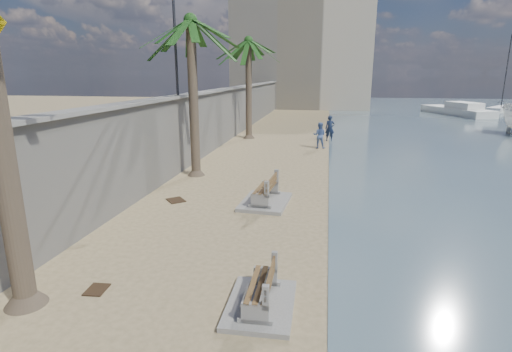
{
  "coord_description": "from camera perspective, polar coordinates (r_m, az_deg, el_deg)",
  "views": [
    {
      "loc": [
        1.82,
        -6.01,
        4.61
      ],
      "look_at": [
        -0.5,
        7.0,
        1.2
      ],
      "focal_mm": 28.0,
      "sensor_mm": 36.0,
      "label": 1
    }
  ],
  "objects": [
    {
      "name": "bench_near",
      "position": [
        8.37,
        0.67,
        -16.1
      ],
      "size": [
        1.37,
        1.98,
        0.82
      ],
      "color": "gray",
      "rests_on": "ground_plane"
    },
    {
      "name": "wall_cap",
      "position": [
        26.97,
        -5.1,
        12.16
      ],
      "size": [
        0.8,
        70.0,
        0.12
      ],
      "primitive_type": "cube",
      "color": "gray",
      "rests_on": "seawall"
    },
    {
      "name": "debris_c",
      "position": [
        15.22,
        -11.38,
        -3.41
      ],
      "size": [
        0.88,
        0.89,
        0.03
      ],
      "primitive_type": "cube",
      "rotation": [
        0.0,
        0.0,
        2.29
      ],
      "color": "#382616",
      "rests_on": "ground_plane"
    },
    {
      "name": "seawall",
      "position": [
        27.1,
        -5.01,
        8.36
      ],
      "size": [
        0.45,
        70.0,
        3.5
      ],
      "primitive_type": "cube",
      "color": "gray",
      "rests_on": "ground_plane"
    },
    {
      "name": "yacht_far",
      "position": [
        51.54,
        26.69,
        8.22
      ],
      "size": [
        6.06,
        10.05,
        1.5
      ],
      "primitive_type": null,
      "rotation": [
        0.0,
        0.0,
        1.94
      ],
      "color": "silver",
      "rests_on": "bay_water"
    },
    {
      "name": "ground_plane",
      "position": [
        7.8,
        -5.86,
        -21.89
      ],
      "size": [
        140.0,
        140.0,
        0.0
      ],
      "primitive_type": "plane",
      "color": "tan"
    },
    {
      "name": "sailboat_west",
      "position": [
        58.8,
        31.57,
        8.19
      ],
      "size": [
        5.0,
        6.16,
        9.28
      ],
      "color": "silver",
      "rests_on": "bay_water"
    },
    {
      "name": "palm_mid",
      "position": [
        18.35,
        -9.35,
        20.86
      ],
      "size": [
        5.0,
        5.0,
        7.7
      ],
      "color": "brown",
      "rests_on": "ground_plane"
    },
    {
      "name": "palm_back",
      "position": [
        29.07,
        -1.08,
        18.62
      ],
      "size": [
        5.0,
        5.0,
        7.71
      ],
      "color": "brown",
      "rests_on": "ground_plane"
    },
    {
      "name": "person_b",
      "position": [
        25.55,
        9.06,
        5.96
      ],
      "size": [
        0.93,
        0.75,
        1.81
      ],
      "primitive_type": "imported",
      "rotation": [
        0.0,
        0.0,
        3.05
      ],
      "color": "#4C669E",
      "rests_on": "ground_plane"
    },
    {
      "name": "bench_far",
      "position": [
        14.47,
        1.34,
        -2.33
      ],
      "size": [
        1.76,
        2.46,
        0.99
      ],
      "color": "gray",
      "rests_on": "ground_plane"
    },
    {
      "name": "end_building",
      "position": [
        58.19,
        6.63,
        16.74
      ],
      "size": [
        18.0,
        12.0,
        14.0
      ],
      "primitive_type": "cube",
      "color": "#B7AA93",
      "rests_on": "ground_plane"
    },
    {
      "name": "streetlight",
      "position": [
        19.4,
        -11.56,
        20.21
      ],
      "size": [
        0.28,
        0.28,
        5.12
      ],
      "color": "#2D2D33",
      "rests_on": "wall_cap"
    },
    {
      "name": "person_a",
      "position": [
        28.42,
        10.52,
        6.97
      ],
      "size": [
        0.76,
        0.53,
        2.03
      ],
      "primitive_type": "imported",
      "rotation": [
        0.0,
        0.0,
        0.05
      ],
      "color": "#131E36",
      "rests_on": "ground_plane"
    },
    {
      "name": "debris_b",
      "position": [
        9.74,
        -21.8,
        -14.83
      ],
      "size": [
        0.45,
        0.55,
        0.03
      ],
      "primitive_type": "cube",
      "rotation": [
        0.0,
        0.0,
        1.64
      ],
      "color": "#382616",
      "rests_on": "ground_plane"
    }
  ]
}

